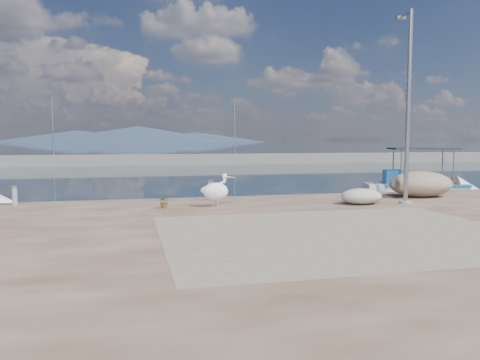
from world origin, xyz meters
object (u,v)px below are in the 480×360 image
lamp_post (408,114)px  bollard_near (211,189)px  pelican (216,191)px  boat_right (420,190)px

lamp_post → bollard_near: bearing=157.9°
pelican → bollard_near: bearing=103.2°
boat_right → bollard_near: (-11.77, -3.48, 0.71)m
boat_right → lamp_post: (-4.96, -6.24, 3.58)m
lamp_post → bollard_near: 7.89m
boat_right → pelican: boat_right is taller
boat_right → bollard_near: bearing=-147.1°
pelican → bollard_near: (0.13, 1.90, -0.12)m
boat_right → pelican: (-11.90, -5.38, 0.83)m
boat_right → lamp_post: size_ratio=0.89×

